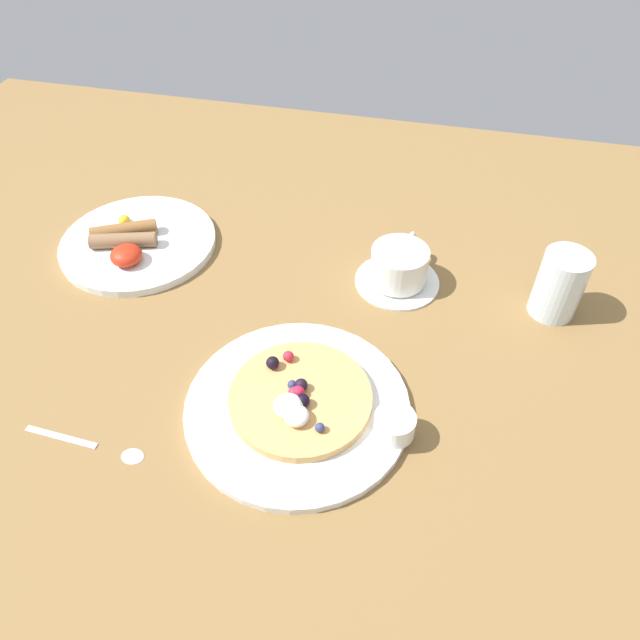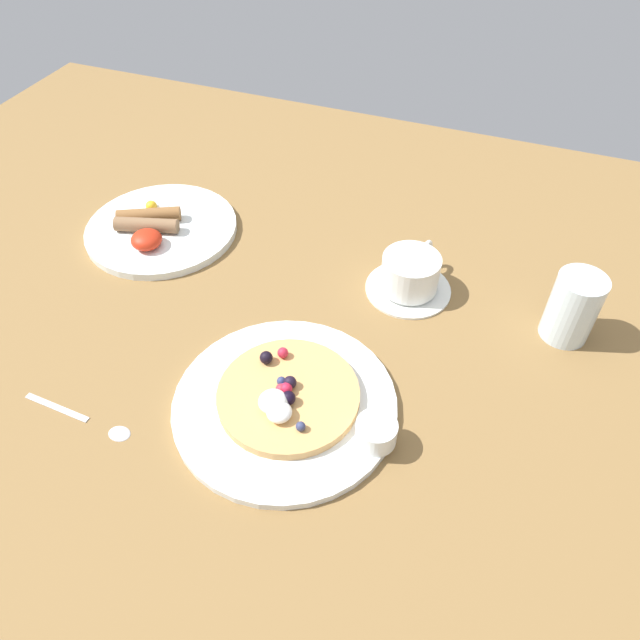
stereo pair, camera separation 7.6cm
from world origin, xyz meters
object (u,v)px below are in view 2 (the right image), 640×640
(syrup_ramekin, at_px, (376,432))
(water_glass, at_px, (573,307))
(coffee_saucer, at_px, (408,288))
(coffee_cup, at_px, (411,272))
(pancake_plate, at_px, (285,404))
(breakfast_plate, at_px, (162,229))
(teaspoon, at_px, (95,423))

(syrup_ramekin, bearing_deg, water_glass, 54.23)
(coffee_saucer, distance_m, coffee_cup, 0.03)
(coffee_saucer, distance_m, water_glass, 0.23)
(pancake_plate, bearing_deg, water_glass, 38.90)
(pancake_plate, distance_m, breakfast_plate, 0.43)
(pancake_plate, xyz_separation_m, coffee_cup, (0.09, 0.27, 0.03))
(pancake_plate, xyz_separation_m, teaspoon, (-0.21, -0.11, -0.00))
(water_glass, bearing_deg, coffee_saucer, 177.40)
(teaspoon, bearing_deg, water_glass, 34.62)
(coffee_saucer, xyz_separation_m, coffee_cup, (0.00, 0.00, 0.03))
(syrup_ramekin, distance_m, coffee_cup, 0.29)
(water_glass, bearing_deg, syrup_ramekin, -125.77)
(coffee_saucer, height_order, coffee_cup, coffee_cup)
(teaspoon, bearing_deg, coffee_saucer, 51.34)
(coffee_saucer, bearing_deg, water_glass, -2.60)
(pancake_plate, xyz_separation_m, water_glass, (0.32, 0.26, 0.05))
(pancake_plate, relative_size, teaspoon, 1.78)
(pancake_plate, xyz_separation_m, syrup_ramekin, (0.12, -0.01, 0.02))
(syrup_ramekin, distance_m, teaspoon, 0.35)
(pancake_plate, relative_size, syrup_ramekin, 5.71)
(syrup_ramekin, xyz_separation_m, coffee_cup, (-0.03, 0.28, 0.01))
(pancake_plate, bearing_deg, coffee_cup, 71.42)
(syrup_ramekin, distance_m, coffee_saucer, 0.29)
(breakfast_plate, height_order, coffee_cup, coffee_cup)
(syrup_ramekin, bearing_deg, teaspoon, -164.27)
(pancake_plate, bearing_deg, coffee_saucer, 71.38)
(teaspoon, relative_size, water_glass, 1.56)
(coffee_cup, bearing_deg, breakfast_plate, -179.00)
(coffee_saucer, distance_m, teaspoon, 0.48)
(syrup_ramekin, height_order, coffee_cup, coffee_cup)
(coffee_saucer, bearing_deg, syrup_ramekin, -83.27)
(pancake_plate, xyz_separation_m, breakfast_plate, (-0.34, 0.26, 0.00))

